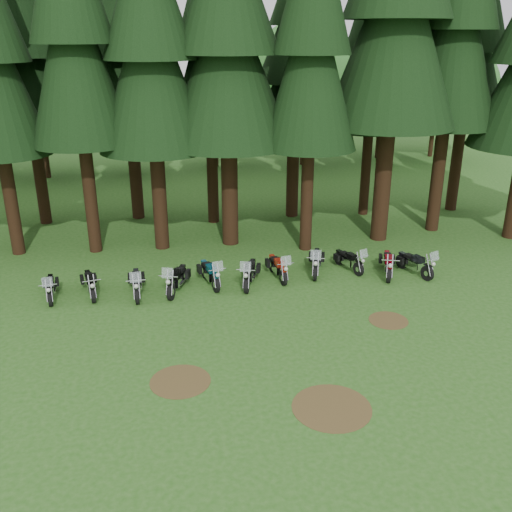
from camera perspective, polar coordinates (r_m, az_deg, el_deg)
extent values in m
plane|color=#235616|center=(19.25, 1.12, -8.27)|extent=(120.00, 120.00, 0.00)
cylinder|color=#321D10|center=(27.82, -23.39, 5.59)|extent=(0.58, 0.58, 5.53)
cylinder|color=#321D10|center=(26.87, -16.33, 6.49)|extent=(0.58, 0.58, 5.99)
cone|color=black|center=(26.06, -17.70, 18.75)|extent=(4.32, 4.32, 7.49)
cylinder|color=#321D10|center=(26.66, -9.68, 6.47)|extent=(0.66, 0.66, 5.57)
cone|color=black|center=(25.82, -10.45, 17.97)|extent=(4.95, 4.95, 6.96)
cylinder|color=#321D10|center=(26.89, -2.66, 7.03)|extent=(0.77, 0.77, 5.70)
cone|color=black|center=(26.07, -2.87, 18.73)|extent=(5.81, 5.81, 7.12)
cylinder|color=#321D10|center=(26.19, 5.13, 6.59)|extent=(0.55, 0.55, 5.71)
cone|color=black|center=(25.35, 5.56, 18.62)|extent=(4.15, 4.15, 7.14)
cylinder|color=#321D10|center=(28.03, 12.63, 8.10)|extent=(0.80, 0.80, 6.62)
cone|color=black|center=(27.32, 13.77, 21.13)|extent=(5.98, 5.98, 8.27)
cylinder|color=#321D10|center=(30.18, 17.78, 8.27)|extent=(0.64, 0.64, 6.35)
cone|color=black|center=(29.49, 19.19, 19.82)|extent=(4.79, 4.79, 7.93)
cylinder|color=#321D10|center=(32.02, -20.84, 7.86)|extent=(0.60, 0.60, 5.53)
cone|color=black|center=(31.32, -22.16, 17.28)|extent=(4.52, 4.52, 6.91)
cylinder|color=#321D10|center=(31.53, -12.02, 8.62)|extent=(0.65, 0.65, 5.55)
cone|color=black|center=(30.83, -12.82, 18.30)|extent=(4.85, 4.85, 6.94)
cylinder|color=#321D10|center=(30.24, -4.39, 8.45)|extent=(0.58, 0.58, 5.52)
cone|color=black|center=(29.50, -4.69, 18.51)|extent=(4.35, 4.35, 6.90)
cylinder|color=#321D10|center=(31.37, 3.68, 8.17)|extent=(0.66, 0.66, 4.70)
cone|color=black|center=(30.65, 3.89, 16.38)|extent=(4.94, 4.94, 5.87)
cone|color=black|center=(30.53, 4.03, 21.57)|extent=(3.95, 3.95, 4.96)
cylinder|color=#321D10|center=(32.10, 10.97, 8.93)|extent=(0.53, 0.53, 5.56)
cone|color=black|center=(31.41, 11.68, 18.46)|extent=(3.94, 3.94, 6.95)
cylinder|color=#321D10|center=(34.27, 19.41, 8.97)|extent=(0.61, 0.61, 5.65)
cone|color=black|center=(33.63, 20.60, 17.98)|extent=(4.59, 4.59, 7.06)
cylinder|color=#321D10|center=(42.80, -20.25, 9.21)|extent=(0.36, 0.36, 2.80)
sphere|color=#2B6B27|center=(42.24, -20.92, 14.14)|extent=(6.53, 6.53, 6.53)
sphere|color=#2B6B27|center=(41.40, -19.41, 13.29)|extent=(4.67, 4.67, 4.67)
cylinder|color=#321D10|center=(42.53, -12.44, 9.78)|extent=(0.36, 0.36, 2.55)
sphere|color=#2B6B27|center=(42.01, -12.81, 14.32)|extent=(5.95, 5.95, 5.95)
sphere|color=#2B6B27|center=(41.38, -11.33, 13.50)|extent=(4.25, 4.25, 4.25)
cylinder|color=#321D10|center=(43.92, -4.03, 10.53)|extent=(0.36, 0.36, 2.47)
sphere|color=#2B6B27|center=(43.42, -4.15, 14.80)|extent=(5.76, 5.76, 5.76)
sphere|color=#2B6B27|center=(42.96, -2.68, 13.99)|extent=(4.12, 4.12, 4.12)
cylinder|color=#321D10|center=(44.50, 4.68, 11.34)|extent=(0.36, 0.36, 3.52)
sphere|color=#2B6B27|center=(43.92, 4.87, 17.38)|extent=(8.21, 8.21, 8.21)
sphere|color=#2B6B27|center=(43.47, 7.03, 16.17)|extent=(5.87, 5.87, 5.87)
cylinder|color=#321D10|center=(47.80, 12.13, 11.30)|extent=(0.36, 0.36, 2.94)
sphere|color=#2B6B27|center=(47.30, 12.51, 15.97)|extent=(6.86, 6.86, 6.86)
sphere|color=#2B6B27|center=(47.11, 14.18, 14.97)|extent=(4.90, 4.90, 4.90)
cylinder|color=#321D10|center=(49.52, 17.20, 11.51)|extent=(0.36, 0.36, 3.52)
sphere|color=#2B6B27|center=(49.00, 17.82, 16.90)|extent=(8.20, 8.20, 8.20)
sphere|color=#2B6B27|center=(48.90, 19.74, 15.70)|extent=(5.86, 5.86, 5.86)
cylinder|color=#4C3D1E|center=(17.26, -7.58, -12.31)|extent=(1.80, 1.80, 0.01)
cylinder|color=#4C3D1E|center=(20.91, 13.10, -6.29)|extent=(1.40, 1.40, 0.01)
cylinder|color=#4C3D1E|center=(16.22, 7.57, -14.79)|extent=(2.20, 2.20, 0.01)
cylinder|color=black|center=(22.62, -19.88, -4.04)|extent=(0.19, 0.60, 0.59)
cylinder|color=black|center=(23.89, -19.78, -2.66)|extent=(0.19, 0.60, 0.59)
cube|color=silver|center=(23.26, -19.85, -3.10)|extent=(0.32, 0.65, 0.30)
cube|color=black|center=(22.95, -19.97, -2.58)|extent=(0.32, 0.52, 0.22)
cube|color=black|center=(23.34, -19.92, -2.26)|extent=(0.32, 0.52, 0.11)
cube|color=silver|center=(22.06, -20.16, -2.46)|extent=(0.39, 0.16, 0.35)
cylinder|color=black|center=(22.40, -16.00, -3.77)|extent=(0.25, 0.64, 0.62)
cylinder|color=black|center=(23.73, -16.42, -2.36)|extent=(0.25, 0.64, 0.62)
cube|color=silver|center=(23.07, -16.25, -2.81)|extent=(0.39, 0.70, 0.32)
cube|color=black|center=(22.74, -16.27, -2.24)|extent=(0.38, 0.56, 0.23)
cube|color=black|center=(23.15, -16.39, -1.92)|extent=(0.38, 0.56, 0.11)
cylinder|color=black|center=(21.90, -11.80, -3.91)|extent=(0.16, 0.66, 0.66)
cylinder|color=black|center=(23.31, -11.86, -2.31)|extent=(0.16, 0.66, 0.66)
cube|color=silver|center=(22.61, -11.85, -2.83)|extent=(0.30, 0.71, 0.34)
cube|color=black|center=(22.26, -11.91, -2.22)|extent=(0.31, 0.56, 0.24)
cube|color=black|center=(22.69, -11.92, -1.86)|extent=(0.31, 0.56, 0.12)
cube|color=silver|center=(21.26, -11.97, -2.09)|extent=(0.42, 0.14, 0.39)
cylinder|color=black|center=(21.98, -8.48, -3.55)|extent=(0.36, 0.68, 0.67)
cylinder|color=black|center=(23.35, -7.34, -1.94)|extent=(0.36, 0.68, 0.67)
cube|color=silver|center=(22.67, -7.87, -2.46)|extent=(0.51, 0.77, 0.35)
cube|color=black|center=(22.32, -8.09, -1.84)|extent=(0.47, 0.63, 0.24)
cube|color=black|center=(22.75, -7.74, -1.48)|extent=(0.47, 0.63, 0.12)
cube|color=silver|center=(21.35, -8.86, -1.69)|extent=(0.45, 0.26, 0.40)
cylinder|color=black|center=(22.43, -4.03, -2.85)|extent=(0.27, 0.67, 0.66)
cylinder|color=black|center=(23.78, -5.19, -1.43)|extent=(0.27, 0.67, 0.66)
cube|color=silver|center=(23.11, -4.67, -1.87)|extent=(0.41, 0.74, 0.34)
cube|color=#0A4959|center=(22.77, -4.52, -1.26)|extent=(0.40, 0.60, 0.24)
cube|color=black|center=(23.19, -4.86, -0.94)|extent=(0.40, 0.60, 0.12)
cube|color=silver|center=(21.82, -3.85, -1.04)|extent=(0.43, 0.21, 0.39)
cylinder|color=black|center=(22.30, -0.93, -2.93)|extent=(0.34, 0.68, 0.67)
cylinder|color=black|center=(23.73, -0.34, -1.37)|extent=(0.34, 0.68, 0.67)
cube|color=silver|center=(23.02, -0.61, -1.87)|extent=(0.49, 0.76, 0.35)
cube|color=black|center=(22.66, -0.70, -1.25)|extent=(0.46, 0.63, 0.24)
cube|color=black|center=(23.11, -0.53, -0.90)|extent=(0.46, 0.63, 0.12)
cube|color=silver|center=(21.66, -1.07, -1.08)|extent=(0.45, 0.25, 0.40)
cylinder|color=black|center=(23.02, 2.76, -2.19)|extent=(0.20, 0.65, 0.64)
cylinder|color=black|center=(24.32, 1.62, -0.83)|extent=(0.20, 0.65, 0.64)
cube|color=silver|center=(23.67, 2.14, -1.26)|extent=(0.34, 0.70, 0.33)
cube|color=red|center=(23.35, 2.33, -0.67)|extent=(0.34, 0.56, 0.23)
cube|color=black|center=(23.75, 1.99, -0.37)|extent=(0.34, 0.56, 0.12)
cube|color=silver|center=(22.43, 3.04, -0.47)|extent=(0.42, 0.16, 0.38)
cylinder|color=black|center=(23.53, 5.95, -1.69)|extent=(0.34, 0.69, 0.68)
cylinder|color=black|center=(25.00, 6.09, -0.27)|extent=(0.34, 0.69, 0.68)
cube|color=silver|center=(24.28, 6.03, -0.71)|extent=(0.49, 0.77, 0.35)
cube|color=black|center=(23.92, 6.05, -0.10)|extent=(0.47, 0.63, 0.25)
cube|color=black|center=(24.37, 6.08, 0.21)|extent=(0.47, 0.63, 0.12)
cube|color=silver|center=(22.90, 6.01, 0.11)|extent=(0.45, 0.25, 0.40)
cylinder|color=black|center=(24.26, 10.21, -1.30)|extent=(0.30, 0.60, 0.59)
cylinder|color=black|center=(25.27, 8.30, -0.24)|extent=(0.30, 0.60, 0.59)
cube|color=silver|center=(24.76, 9.19, -0.55)|extent=(0.43, 0.67, 0.30)
cube|color=black|center=(24.50, 9.51, -0.01)|extent=(0.40, 0.55, 0.21)
cube|color=black|center=(24.81, 8.94, 0.22)|extent=(0.40, 0.55, 0.11)
cube|color=silver|center=(23.77, 10.72, 0.24)|extent=(0.39, 0.22, 0.35)
cylinder|color=black|center=(23.85, 13.13, -1.85)|extent=(0.35, 0.68, 0.67)
cylinder|color=black|center=(25.29, 12.89, -0.46)|extent=(0.35, 0.68, 0.67)
cube|color=silver|center=(24.58, 13.02, -0.89)|extent=(0.49, 0.76, 0.34)
cube|color=#6B000B|center=(24.23, 13.13, -0.31)|extent=(0.46, 0.62, 0.24)
cube|color=black|center=(24.68, 13.04, 0.00)|extent=(0.46, 0.62, 0.12)
cylinder|color=black|center=(24.45, 16.75, -1.66)|extent=(0.34, 0.64, 0.64)
cylinder|color=black|center=(25.41, 14.38, -0.53)|extent=(0.34, 0.64, 0.64)
cube|color=silver|center=(24.93, 15.48, -0.86)|extent=(0.48, 0.73, 0.33)
cube|color=black|center=(24.66, 15.92, -0.29)|extent=(0.45, 0.60, 0.23)
cube|color=black|center=(24.96, 15.20, -0.04)|extent=(0.45, 0.60, 0.12)
cube|color=silver|center=(23.96, 17.45, -0.01)|extent=(0.42, 0.25, 0.38)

